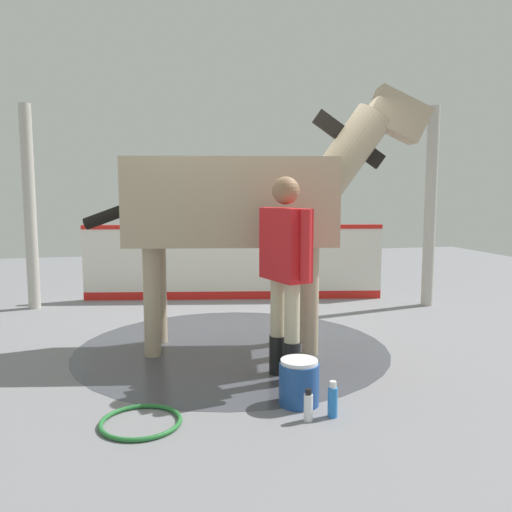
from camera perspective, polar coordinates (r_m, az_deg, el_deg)
ground_plane at (r=5.83m, az=-1.97°, el=-8.96°), size 16.00×16.00×0.02m
wet_patch at (r=5.46m, az=-2.62°, el=-9.94°), size 3.18×3.18×0.00m
barrier_wall at (r=7.77m, az=-2.48°, el=-0.98°), size 0.94×4.35×1.11m
roof_post_near at (r=7.67m, az=18.46°, el=5.02°), size 0.16×0.16×2.75m
roof_post_far at (r=7.71m, az=-23.42°, el=4.81°), size 0.16×0.16×2.75m
horse at (r=5.23m, az=-1.23°, el=5.97°), size 1.22×3.40×2.62m
handler at (r=4.41m, az=3.20°, el=-0.76°), size 0.66×0.35×1.72m
wash_bucket at (r=4.06m, az=4.70°, el=-13.53°), size 0.30×0.30×0.35m
bottle_shampoo at (r=3.82m, az=5.72°, el=-15.96°), size 0.06×0.06×0.23m
bottle_spray at (r=3.89m, az=8.35°, el=-15.31°), size 0.07×0.07×0.26m
hose_coil at (r=3.87m, az=-12.44°, el=-17.21°), size 0.57×0.57×0.03m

